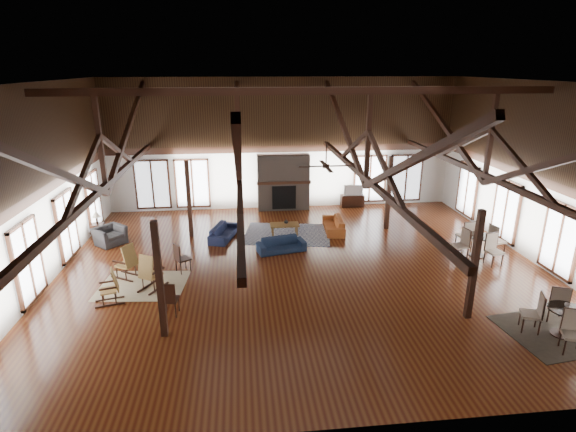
{
  "coord_description": "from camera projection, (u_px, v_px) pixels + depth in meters",
  "views": [
    {
      "loc": [
        -1.95,
        -13.56,
        6.46
      ],
      "look_at": [
        -0.39,
        1.0,
        1.54
      ],
      "focal_mm": 28.0,
      "sensor_mm": 36.0,
      "label": 1
    }
  ],
  "objects": [
    {
      "name": "floor",
      "position": [
        303.0,
        269.0,
        15.03
      ],
      "size": [
        16.0,
        16.0,
        0.0
      ],
      "primitive_type": "plane",
      "color": "#572B12",
      "rests_on": "ground"
    },
    {
      "name": "ceiling",
      "position": [
        305.0,
        82.0,
        13.13
      ],
      "size": [
        16.0,
        14.0,
        0.02
      ],
      "primitive_type": "cube",
      "color": "black",
      "rests_on": "wall_back"
    },
    {
      "name": "wall_back",
      "position": [
        283.0,
        145.0,
        20.68
      ],
      "size": [
        16.0,
        0.02,
        6.0
      ],
      "primitive_type": "cube",
      "color": "silver",
      "rests_on": "floor"
    },
    {
      "name": "wall_front",
      "position": [
        362.0,
        284.0,
        7.48
      ],
      "size": [
        16.0,
        0.02,
        6.0
      ],
      "primitive_type": "cube",
      "color": "silver",
      "rests_on": "floor"
    },
    {
      "name": "wall_left",
      "position": [
        36.0,
        189.0,
        13.27
      ],
      "size": [
        0.02,
        14.0,
        6.0
      ],
      "primitive_type": "cube",
      "color": "silver",
      "rests_on": "floor"
    },
    {
      "name": "wall_right",
      "position": [
        542.0,
        175.0,
        14.89
      ],
      "size": [
        0.02,
        14.0,
        6.0
      ],
      "primitive_type": "cube",
      "color": "silver",
      "rests_on": "floor"
    },
    {
      "name": "roof_truss",
      "position": [
        304.0,
        149.0,
        13.75
      ],
      "size": [
        15.6,
        14.07,
        3.14
      ],
      "color": "black",
      "rests_on": "wall_back"
    },
    {
      "name": "post_grid",
      "position": [
        303.0,
        226.0,
        14.55
      ],
      "size": [
        8.16,
        7.16,
        3.05
      ],
      "color": "black",
      "rests_on": "floor"
    },
    {
      "name": "fireplace",
      "position": [
        283.0,
        182.0,
        20.91
      ],
      "size": [
        2.5,
        0.69,
        2.6
      ],
      "color": "#6A5C51",
      "rests_on": "floor"
    },
    {
      "name": "ceiling_fan",
      "position": [
        326.0,
        165.0,
        12.96
      ],
      "size": [
        1.6,
        1.6,
        0.75
      ],
      "color": "black",
      "rests_on": "roof_truss"
    },
    {
      "name": "sofa_navy_front",
      "position": [
        281.0,
        245.0,
        16.37
      ],
      "size": [
        1.86,
        1.06,
        0.51
      ],
      "primitive_type": "imported",
      "rotation": [
        0.0,
        0.0,
        0.23
      ],
      "color": "#16233D",
      "rests_on": "floor"
    },
    {
      "name": "sofa_navy_left",
      "position": [
        224.0,
        232.0,
        17.61
      ],
      "size": [
        1.91,
        1.2,
        0.52
      ],
      "primitive_type": "imported",
      "rotation": [
        0.0,
        0.0,
        1.27
      ],
      "color": "#151C3B",
      "rests_on": "floor"
    },
    {
      "name": "sofa_orange",
      "position": [
        334.0,
        224.0,
        18.42
      ],
      "size": [
        1.92,
        0.86,
        0.55
      ],
      "primitive_type": "imported",
      "rotation": [
        0.0,
        0.0,
        -1.64
      ],
      "color": "#9E4B1E",
      "rests_on": "floor"
    },
    {
      "name": "coffee_table",
      "position": [
        285.0,
        225.0,
        17.97
      ],
      "size": [
        1.15,
        0.58,
        0.44
      ],
      "rotation": [
        0.0,
        0.0,
        0.0
      ],
      "color": "brown",
      "rests_on": "floor"
    },
    {
      "name": "vase",
      "position": [
        286.0,
        221.0,
        18.0
      ],
      "size": [
        0.19,
        0.19,
        0.18
      ],
      "primitive_type": "imported",
      "rotation": [
        0.0,
        0.0,
        0.09
      ],
      "color": "#B2B2B2",
      "rests_on": "coffee_table"
    },
    {
      "name": "armchair",
      "position": [
        110.0,
        236.0,
        17.03
      ],
      "size": [
        1.37,
        1.38,
        0.67
      ],
      "primitive_type": "imported",
      "rotation": [
        0.0,
        0.0,
        0.84
      ],
      "color": "#2D2D2F",
      "rests_on": "floor"
    },
    {
      "name": "side_table_lamp",
      "position": [
        98.0,
        228.0,
        17.57
      ],
      "size": [
        0.44,
        0.44,
        1.14
      ],
      "color": "black",
      "rests_on": "floor"
    },
    {
      "name": "rocking_chair_a",
      "position": [
        128.0,
        262.0,
        14.22
      ],
      "size": [
        1.0,
        0.86,
        1.14
      ],
      "rotation": [
        0.0,
        0.0,
        1.03
      ],
      "color": "olive",
      "rests_on": "floor"
    },
    {
      "name": "rocking_chair_b",
      "position": [
        149.0,
        273.0,
        13.46
      ],
      "size": [
        0.85,
        1.01,
        1.15
      ],
      "rotation": [
        0.0,
        0.0,
        -0.52
      ],
      "color": "olive",
      "rests_on": "floor"
    },
    {
      "name": "rocking_chair_c",
      "position": [
        112.0,
        287.0,
        12.75
      ],
      "size": [
        0.87,
        0.61,
        1.03
      ],
      "rotation": [
        0.0,
        0.0,
        1.82
      ],
      "color": "olive",
      "rests_on": "floor"
    },
    {
      "name": "side_chair_a",
      "position": [
        180.0,
        256.0,
        14.58
      ],
      "size": [
        0.59,
        0.59,
        1.0
      ],
      "rotation": [
        0.0,
        0.0,
        -0.98
      ],
      "color": "black",
      "rests_on": "floor"
    },
    {
      "name": "side_chair_b",
      "position": [
        169.0,
        297.0,
        12.0
      ],
      "size": [
        0.48,
        0.48,
        1.01
      ],
      "rotation": [
        0.0,
        0.0,
        -0.13
      ],
      "color": "black",
      "rests_on": "floor"
    },
    {
      "name": "cafe_table_near",
      "position": [
        565.0,
        317.0,
        11.17
      ],
      "size": [
        2.02,
        2.02,
        1.04
      ],
      "rotation": [
        0.0,
        0.0,
        -0.39
      ],
      "color": "black",
      "rests_on": "floor"
    },
    {
      "name": "cafe_table_far",
      "position": [
        479.0,
        242.0,
        15.87
      ],
      "size": [
        2.11,
        2.11,
        1.08
      ],
      "rotation": [
        0.0,
        0.0,
        0.19
      ],
      "color": "black",
      "rests_on": "floor"
    },
    {
      "name": "cup_near",
      "position": [
        567.0,
        305.0,
        11.18
      ],
      "size": [
        0.15,
        0.15,
        0.09
      ],
      "primitive_type": "imported",
      "rotation": [
        0.0,
        0.0,
        -0.35
      ],
      "color": "#B2B2B2",
      "rests_on": "cafe_table_near"
    },
    {
      "name": "cup_far",
      "position": [
        482.0,
        235.0,
        15.69
      ],
      "size": [
        0.14,
        0.14,
        0.1
      ],
      "primitive_type": "imported",
      "rotation": [
        0.0,
        0.0,
        -0.08
      ],
      "color": "#B2B2B2",
      "rests_on": "cafe_table_far"
    },
    {
      "name": "tv_console",
      "position": [
        352.0,
        201.0,
        21.65
      ],
      "size": [
        1.11,
        0.42,
        0.55
      ],
      "primitive_type": "cube",
      "color": "black",
      "rests_on": "floor"
    },
    {
      "name": "television",
      "position": [
        353.0,
        190.0,
        21.48
      ],
      "size": [
        0.92,
        0.17,
        0.52
      ],
      "primitive_type": "imported",
      "rotation": [
        0.0,
        0.0,
        -0.06
      ],
      "color": "#B2B2B2",
      "rests_on": "tv_console"
    },
    {
      "name": "rug_tan",
      "position": [
        143.0,
        285.0,
        13.88
      ],
      "size": [
        2.76,
        2.26,
        0.01
      ],
      "primitive_type": "cube",
      "rotation": [
        0.0,
        0.0,
        -0.09
      ],
      "color": "tan",
      "rests_on": "floor"
    },
    {
      "name": "rug_navy",
      "position": [
        287.0,
        234.0,
        18.11
      ],
      "size": [
        3.76,
        3.07,
        0.01
      ],
      "primitive_type": "cube",
      "rotation": [
        0.0,
        0.0,
        -0.17
      ],
      "color": "#1B234C",
      "rests_on": "floor"
    },
    {
      "name": "rug_dark",
      "position": [
        554.0,
        332.0,
        11.44
      ],
      "size": [
        2.64,
        2.45,
        0.01
      ],
      "primitive_type": "cube",
      "rotation": [
        0.0,
        0.0,
        0.13
      ],
      "color": "black",
      "rests_on": "floor"
    }
  ]
}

